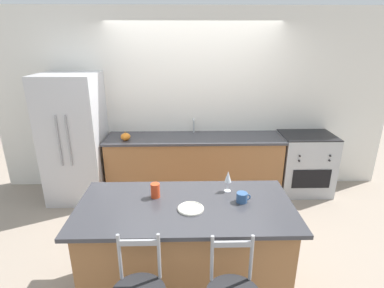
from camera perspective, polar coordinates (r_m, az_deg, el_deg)
The scene contains 12 objects.
ground_plane at distance 4.45m, azimuth 0.52°, elevation -11.13°, with size 18.00×18.00×0.00m, color gray.
wall_back at distance 4.60m, azimuth 0.30°, elevation 8.02°, with size 6.00×0.07×2.70m.
back_counter at distance 4.57m, azimuth 0.39°, elevation -3.90°, with size 2.58×0.66×0.90m.
sink_faucet at distance 4.56m, azimuth 0.34°, elevation 3.85°, with size 0.02×0.13×0.22m.
kitchen_island at distance 2.86m, azimuth -1.23°, elevation -19.46°, with size 1.84×0.89×0.93m.
refrigerator at distance 4.61m, azimuth -21.37°, elevation 1.02°, with size 0.79×0.79×1.82m.
oven_range at distance 4.90m, azimuth 20.61°, elevation -3.44°, with size 0.77×0.63×0.92m.
dinner_plate at distance 2.53m, azimuth -0.25°, elevation -12.16°, with size 0.22×0.22×0.02m.
wine_glass at distance 2.76m, azimuth 6.87°, elevation -6.30°, with size 0.06×0.06×0.20m.
coffee_mug at distance 2.65m, azimuth 9.52°, elevation -9.99°, with size 0.12×0.10×0.09m.
tumbler_cup at distance 2.70m, azimuth -7.00°, elevation -8.77°, with size 0.08×0.08×0.13m.
pumpkin_decoration at distance 4.33m, azimuth -12.54°, elevation 1.36°, with size 0.14×0.14×0.13m.
Camera 1 is at (-0.13, -3.83, 2.26)m, focal length 28.00 mm.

